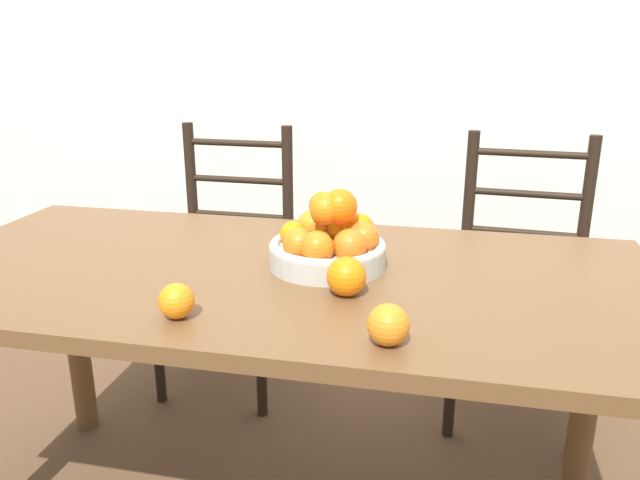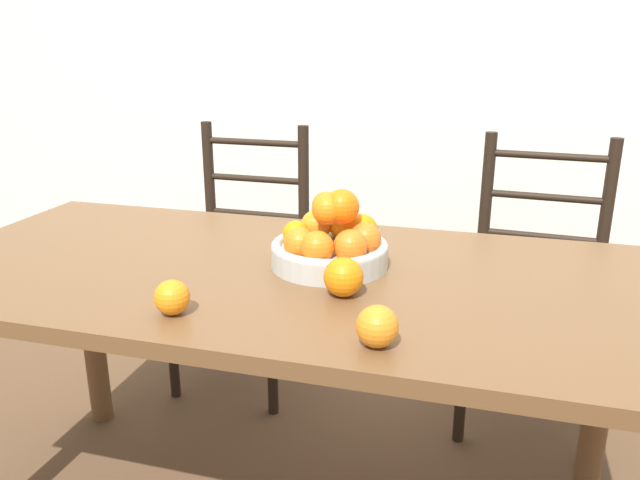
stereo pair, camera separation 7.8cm
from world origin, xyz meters
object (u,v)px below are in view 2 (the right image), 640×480
orange_loose_2 (343,277)px  chair_left (243,261)px  orange_loose_1 (172,298)px  fruit_bowl (331,242)px  chair_right (536,290)px  orange_loose_0 (377,326)px

orange_loose_2 → chair_left: 1.08m
orange_loose_1 → orange_loose_2: bearing=31.0°
orange_loose_1 → orange_loose_2: 0.34m
fruit_bowl → chair_right: bearing=53.5°
fruit_bowl → orange_loose_0: (0.18, -0.36, -0.02)m
chair_left → orange_loose_0: bearing=-55.9°
orange_loose_1 → fruit_bowl: bearing=56.6°
orange_loose_0 → chair_right: 1.14m
chair_left → chair_right: (1.02, -0.00, 0.00)m
fruit_bowl → orange_loose_2: fruit_bowl is taller
fruit_bowl → orange_loose_1: size_ratio=3.96×
chair_left → fruit_bowl: bearing=-52.5°
fruit_bowl → orange_loose_0: fruit_bowl is taller
orange_loose_2 → chair_right: (0.44, 0.85, -0.32)m
orange_loose_1 → orange_loose_2: orange_loose_2 is taller
chair_right → orange_loose_0: bearing=-103.9°
chair_left → orange_loose_2: bearing=-54.8°
orange_loose_2 → fruit_bowl: bearing=113.0°
orange_loose_0 → chair_left: bearing=123.3°
chair_right → orange_loose_1: bearing=-121.8°
orange_loose_1 → chair_right: chair_right is taller
orange_loose_1 → chair_left: (-0.29, 1.02, -0.31)m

